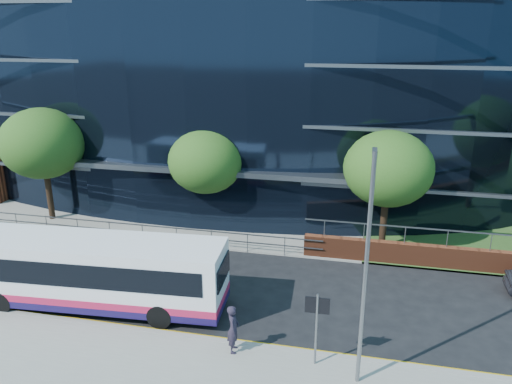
% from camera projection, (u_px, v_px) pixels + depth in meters
% --- Properties ---
extents(ground, '(200.00, 200.00, 0.00)m').
position_uv_depth(ground, '(208.00, 326.00, 20.21)').
color(ground, black).
rests_on(ground, ground).
extents(kerb, '(80.00, 0.25, 0.16)m').
position_uv_depth(kerb, '(200.00, 339.00, 19.26)').
color(kerb, gray).
rests_on(kerb, ground).
extents(yellow_line_outer, '(80.00, 0.08, 0.01)m').
position_uv_depth(yellow_line_outer, '(202.00, 337.00, 19.47)').
color(yellow_line_outer, gold).
rests_on(yellow_line_outer, ground).
extents(yellow_line_inner, '(80.00, 0.08, 0.01)m').
position_uv_depth(yellow_line_inner, '(203.00, 335.00, 19.61)').
color(yellow_line_inner, gold).
rests_on(yellow_line_inner, ground).
extents(far_forecourt, '(50.00, 8.00, 0.10)m').
position_uv_depth(far_forecourt, '(170.00, 216.00, 31.59)').
color(far_forecourt, gray).
rests_on(far_forecourt, ground).
extents(glass_office, '(44.00, 23.10, 16.00)m').
position_uv_depth(glass_office, '(238.00, 74.00, 37.74)').
color(glass_office, black).
rests_on(glass_office, ground).
extents(guard_railings, '(24.00, 0.05, 1.10)m').
position_uv_depth(guard_railings, '(109.00, 226.00, 28.05)').
color(guard_railings, slate).
rests_on(guard_railings, ground).
extents(street_sign, '(0.85, 0.09, 2.80)m').
position_uv_depth(street_sign, '(317.00, 314.00, 17.14)').
color(street_sign, slate).
rests_on(street_sign, pavement_near).
extents(tree_far_a, '(4.95, 4.95, 6.98)m').
position_uv_depth(tree_far_a, '(42.00, 144.00, 29.62)').
color(tree_far_a, black).
rests_on(tree_far_a, ground).
extents(tree_far_b, '(4.29, 4.29, 6.05)m').
position_uv_depth(tree_far_b, '(206.00, 161.00, 28.25)').
color(tree_far_b, black).
rests_on(tree_far_b, ground).
extents(tree_far_c, '(4.62, 4.62, 6.51)m').
position_uv_depth(tree_far_c, '(388.00, 169.00, 25.65)').
color(tree_far_c, black).
rests_on(tree_far_c, ground).
extents(streetlight_east, '(0.15, 0.77, 8.00)m').
position_uv_depth(streetlight_east, '(366.00, 267.00, 15.55)').
color(streetlight_east, slate).
rests_on(streetlight_east, pavement_near).
extents(city_bus, '(11.50, 3.34, 3.07)m').
position_uv_depth(city_bus, '(95.00, 272.00, 21.15)').
color(city_bus, white).
rests_on(city_bus, ground).
extents(pedestrian, '(0.56, 0.75, 1.86)m').
position_uv_depth(pedestrian, '(233.00, 329.00, 18.16)').
color(pedestrian, '#251E2E').
rests_on(pedestrian, pavement_near).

